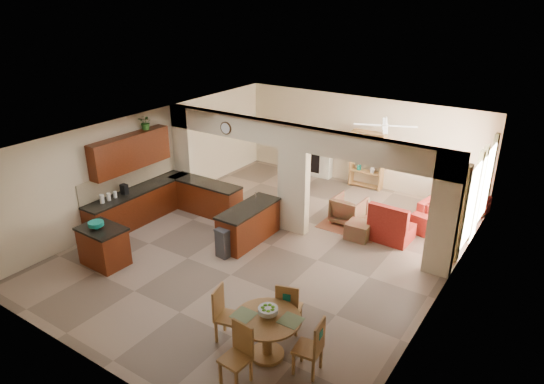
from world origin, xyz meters
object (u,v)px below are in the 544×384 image
Objects in this scene: kitchen_island at (104,246)px; dining_table at (267,331)px; sofa at (452,210)px; armchair at (349,210)px.

kitchen_island reaches higher than dining_table.
kitchen_island reaches higher than sofa.
armchair is (-2.30, -1.49, -0.02)m from sofa.
kitchen_island is at bearing 174.66° from dining_table.
kitchen_island is at bearing 56.47° from armchair.
dining_table is (4.75, -0.44, 0.06)m from kitchen_island.
sofa is at bearing 49.26° from kitchen_island.
sofa is 3.26× the size of armchair.
armchair is at bearing 55.66° from kitchen_island.
kitchen_island reaches higher than armchair.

